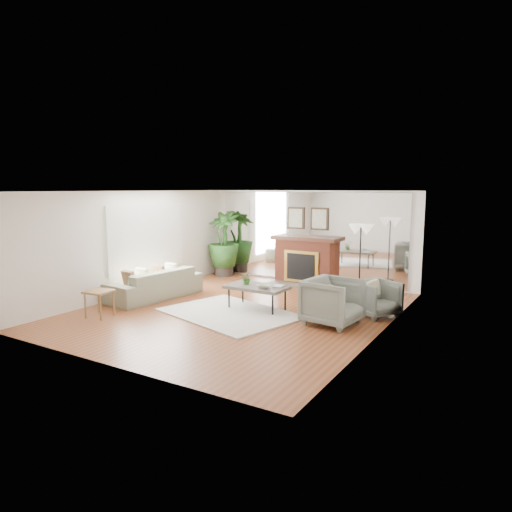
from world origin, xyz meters
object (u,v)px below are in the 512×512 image
Objects in this scene: side_table at (99,295)px; fireplace at (304,259)px; armchair_back at (376,298)px; sofa at (155,284)px; floor_lamp at (361,235)px; potted_ficus at (224,241)px; armchair_front at (333,302)px; coffee_table at (257,288)px.

fireplace is at bearing 67.35° from side_table.
sofa is at bearing 133.35° from armchair_back.
armchair_back is at bearing -57.04° from floor_lamp.
side_table is 4.93m from potted_ficus.
sofa is 1.32× the size of floor_lamp.
sofa is 2.40× the size of armchair_front.
side_table is (0.18, -1.78, 0.11)m from sofa.
armchair_back is 5.56m from side_table.
floor_lamp is at bearing -11.24° from potted_ficus.
coffee_table is 3.21m from side_table.
coffee_table is at bearing -130.18° from floor_lamp.
fireplace is at bearing 150.95° from sofa.
potted_ficus is (-4.56, 2.96, 0.57)m from armchair_front.
potted_ficus is at bearing -175.24° from fireplace.
fireplace is 5.53m from side_table.
sofa is at bearing 95.83° from side_table.
potted_ficus is at bearing -170.80° from sofa.
floor_lamp is (4.20, 2.24, 1.16)m from sofa.
sofa is (-2.59, -0.34, -0.13)m from coffee_table.
fireplace is 3.79× the size of side_table.
side_table is at bearing -85.69° from potted_ficus.
coffee_table is 2.45m from armchair_back.
floor_lamp is at bearing 45.01° from side_table.
coffee_table is at bearing 41.28° from side_table.
armchair_back reaches higher than coffee_table.
armchair_back is at bearing -21.33° from armchair_front.
coffee_table is 1.79m from armchair_front.
coffee_table is at bearing -84.56° from fireplace.
floor_lamp is (1.89, -1.08, 0.84)m from fireplace.
floor_lamp is (4.38, -0.87, 0.49)m from potted_ficus.
sofa is 2.93× the size of armchair_back.
side_table is at bearing 151.96° from armchair_back.
potted_ficus is at bearing 63.81° from armchair_front.
floor_lamp is (-0.71, 1.10, 1.14)m from armchair_back.
sofa is 1.23× the size of potted_ficus.
armchair_front is at bearing 24.66° from side_table.
sofa is 4.90m from floor_lamp.
potted_ficus is 1.08× the size of floor_lamp.
armchair_back is 0.42× the size of potted_ficus.
fireplace is 2.33m from floor_lamp.
armchair_front is at bearing -56.91° from fireplace.
armchair_front reaches higher than armchair_back.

